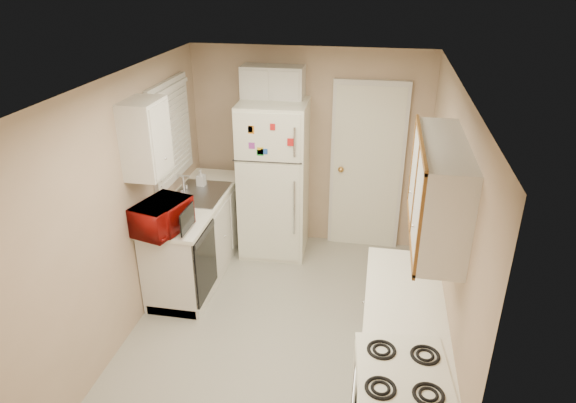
# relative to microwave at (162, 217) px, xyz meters

# --- Properties ---
(floor) EXTENTS (3.80, 3.80, 0.00)m
(floor) POSITION_rel_microwave_xyz_m (1.15, -0.16, -1.05)
(floor) COLOR beige
(floor) RESTS_ON ground
(ceiling) EXTENTS (3.80, 3.80, 0.00)m
(ceiling) POSITION_rel_microwave_xyz_m (1.15, -0.16, 1.35)
(ceiling) COLOR white
(ceiling) RESTS_ON floor
(wall_left) EXTENTS (3.80, 3.80, 0.00)m
(wall_left) POSITION_rel_microwave_xyz_m (-0.25, -0.16, 0.15)
(wall_left) COLOR tan
(wall_left) RESTS_ON floor
(wall_right) EXTENTS (3.80, 3.80, 0.00)m
(wall_right) POSITION_rel_microwave_xyz_m (2.55, -0.16, 0.15)
(wall_right) COLOR tan
(wall_right) RESTS_ON floor
(wall_back) EXTENTS (2.80, 2.80, 0.00)m
(wall_back) POSITION_rel_microwave_xyz_m (1.15, 1.74, 0.15)
(wall_back) COLOR tan
(wall_back) RESTS_ON floor
(wall_front) EXTENTS (2.80, 2.80, 0.00)m
(wall_front) POSITION_rel_microwave_xyz_m (1.15, -2.06, 0.15)
(wall_front) COLOR tan
(wall_front) RESTS_ON floor
(left_counter) EXTENTS (0.60, 1.80, 0.90)m
(left_counter) POSITION_rel_microwave_xyz_m (0.05, 0.74, -0.60)
(left_counter) COLOR silver
(left_counter) RESTS_ON floor
(dishwasher) EXTENTS (0.03, 0.58, 0.72)m
(dishwasher) POSITION_rel_microwave_xyz_m (0.34, 0.14, -0.56)
(dishwasher) COLOR black
(dishwasher) RESTS_ON floor
(sink) EXTENTS (0.54, 0.74, 0.16)m
(sink) POSITION_rel_microwave_xyz_m (0.05, 0.89, -0.19)
(sink) COLOR gray
(sink) RESTS_ON left_counter
(microwave) EXTENTS (0.60, 0.43, 0.36)m
(microwave) POSITION_rel_microwave_xyz_m (0.00, 0.00, 0.00)
(microwave) COLOR maroon
(microwave) RESTS_ON left_counter
(soap_bottle) EXTENTS (0.10, 0.10, 0.20)m
(soap_bottle) POSITION_rel_microwave_xyz_m (0.00, 1.10, -0.05)
(soap_bottle) COLOR white
(soap_bottle) RESTS_ON left_counter
(window_blinds) EXTENTS (0.10, 0.98, 1.08)m
(window_blinds) POSITION_rel_microwave_xyz_m (-0.21, 0.89, 0.55)
(window_blinds) COLOR silver
(window_blinds) RESTS_ON wall_left
(upper_cabinet_left) EXTENTS (0.30, 0.45, 0.70)m
(upper_cabinet_left) POSITION_rel_microwave_xyz_m (-0.10, 0.06, 0.75)
(upper_cabinet_left) COLOR silver
(upper_cabinet_left) RESTS_ON wall_left
(refrigerator) EXTENTS (0.79, 0.77, 1.85)m
(refrigerator) POSITION_rel_microwave_xyz_m (0.79, 1.41, -0.13)
(refrigerator) COLOR white
(refrigerator) RESTS_ON floor
(cabinet_over_fridge) EXTENTS (0.70, 0.30, 0.40)m
(cabinet_over_fridge) POSITION_rel_microwave_xyz_m (0.75, 1.59, 0.95)
(cabinet_over_fridge) COLOR silver
(cabinet_over_fridge) RESTS_ON wall_back
(interior_door) EXTENTS (0.86, 0.06, 2.08)m
(interior_door) POSITION_rel_microwave_xyz_m (1.85, 1.70, -0.03)
(interior_door) COLOR white
(interior_door) RESTS_ON floor
(right_counter) EXTENTS (0.60, 2.00, 0.90)m
(right_counter) POSITION_rel_microwave_xyz_m (2.25, -0.96, -0.60)
(right_counter) COLOR silver
(right_counter) RESTS_ON floor
(upper_cabinet_right) EXTENTS (0.30, 1.20, 0.70)m
(upper_cabinet_right) POSITION_rel_microwave_xyz_m (2.40, -0.66, 0.75)
(upper_cabinet_right) COLOR silver
(upper_cabinet_right) RESTS_ON wall_right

